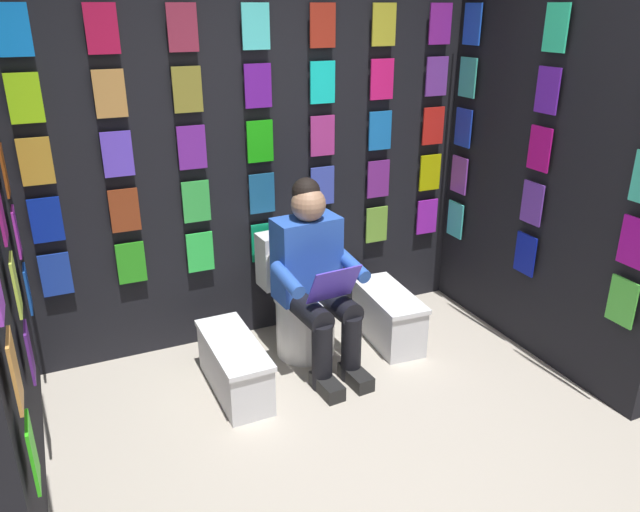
{
  "coord_description": "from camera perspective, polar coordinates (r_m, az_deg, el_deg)",
  "views": [
    {
      "loc": [
        1.24,
        1.84,
        2.13
      ],
      "look_at": [
        -0.05,
        -1.01,
        0.85
      ],
      "focal_mm": 34.55,
      "sensor_mm": 36.0,
      "label": 1
    }
  ],
  "objects": [
    {
      "name": "comic_longbox_far",
      "position": [
        3.71,
        -7.94,
        -10.05
      ],
      "size": [
        0.28,
        0.72,
        0.33
      ],
      "rotation": [
        0.0,
        0.0,
        0.01
      ],
      "color": "silver",
      "rests_on": "ground"
    },
    {
      "name": "ground_plane",
      "position": [
        3.08,
        7.47,
        -21.84
      ],
      "size": [
        30.0,
        30.0,
        0.0
      ],
      "primitive_type": "plane",
      "color": "#B2A899"
    },
    {
      "name": "person_reading",
      "position": [
        3.73,
        -0.39,
        -1.99
      ],
      "size": [
        0.55,
        0.7,
        1.19
      ],
      "rotation": [
        0.0,
        0.0,
        0.08
      ],
      "color": "blue",
      "rests_on": "ground"
    },
    {
      "name": "display_wall_left",
      "position": [
        4.04,
        20.13,
        6.32
      ],
      "size": [
        0.14,
        1.84,
        2.22
      ],
      "color": "black",
      "rests_on": "ground"
    },
    {
      "name": "toilet",
      "position": [
        4.03,
        -1.89,
        -4.37
      ],
      "size": [
        0.42,
        0.57,
        0.77
      ],
      "rotation": [
        0.0,
        0.0,
        0.08
      ],
      "color": "white",
      "rests_on": "ground"
    },
    {
      "name": "comic_longbox_near",
      "position": [
        4.21,
        6.32,
        -5.55
      ],
      "size": [
        0.32,
        0.66,
        0.35
      ],
      "rotation": [
        0.0,
        0.0,
        -0.06
      ],
      "color": "silver",
      "rests_on": "ground"
    },
    {
      "name": "display_wall_back",
      "position": [
        4.06,
        -5.85,
        7.66
      ],
      "size": [
        3.06,
        0.14,
        2.22
      ],
      "color": "black",
      "rests_on": "ground"
    }
  ]
}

